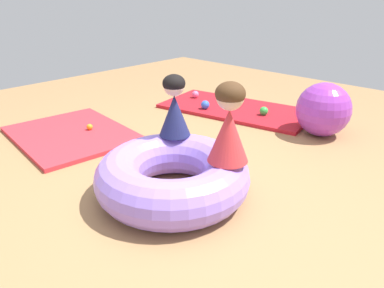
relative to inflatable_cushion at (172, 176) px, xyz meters
The scene contains 12 objects.
ground_plane 0.21m from the inflatable_cushion, 82.17° to the left, with size 8.00×8.00×0.00m, color #9E7549.
gym_mat_far_left 2.10m from the inflatable_cushion, 114.83° to the left, with size 1.78×0.87×0.04m, color #B21923.
gym_mat_front 1.58m from the inflatable_cushion, behind, with size 1.27×1.01×0.04m, color red.
inflatable_cushion is the anchor object (origin of this frame).
child_in_red 0.57m from the inflatable_cushion, 31.20° to the left, with size 0.30×0.30×0.53m.
child_in_navy 0.55m from the inflatable_cushion, 132.87° to the left, with size 0.32×0.32×0.47m.
play_ball_orange 1.53m from the inflatable_cushion, behind, with size 0.06×0.06×0.06m, color orange.
play_ball_blue 1.95m from the inflatable_cushion, 124.71° to the left, with size 0.10×0.10×0.10m, color blue.
play_ball_green 1.95m from the inflatable_cushion, 103.97° to the left, with size 0.10×0.10×0.10m, color green.
play_ball_yellow 2.05m from the inflatable_cushion, 115.16° to the left, with size 0.06×0.06×0.06m, color yellow.
play_ball_pink 2.42m from the inflatable_cushion, 129.12° to the left, with size 0.09×0.09×0.09m, color pink.
exercise_ball_large 1.87m from the inflatable_cushion, 82.90° to the left, with size 0.54×0.54×0.54m, color purple.
Camera 1 is at (1.64, -1.68, 1.38)m, focal length 34.07 mm.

